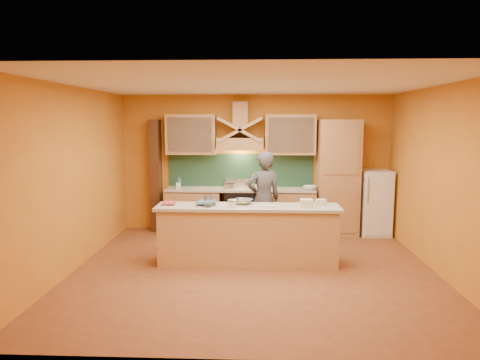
{
  "coord_description": "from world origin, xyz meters",
  "views": [
    {
      "loc": [
        0.05,
        -6.32,
        2.27
      ],
      "look_at": [
        -0.25,
        0.9,
        1.27
      ],
      "focal_mm": 32.0,
      "sensor_mm": 36.0,
      "label": 1
    }
  ],
  "objects_px": {
    "fridge": "(375,203)",
    "mixing_bowl": "(243,202)",
    "stove": "(240,211)",
    "kitchen_scale": "(232,204)",
    "person": "(263,199)"
  },
  "relations": [
    {
      "from": "fridge",
      "to": "mixing_bowl",
      "type": "bearing_deg",
      "value": -145.89
    },
    {
      "from": "fridge",
      "to": "kitchen_scale",
      "type": "bearing_deg",
      "value": -143.71
    },
    {
      "from": "fridge",
      "to": "mixing_bowl",
      "type": "relative_size",
      "value": 4.11
    },
    {
      "from": "fridge",
      "to": "kitchen_scale",
      "type": "relative_size",
      "value": 10.94
    },
    {
      "from": "person",
      "to": "stove",
      "type": "bearing_deg",
      "value": -79.68
    },
    {
      "from": "fridge",
      "to": "kitchen_scale",
      "type": "height_order",
      "value": "fridge"
    },
    {
      "from": "fridge",
      "to": "person",
      "type": "relative_size",
      "value": 0.75
    },
    {
      "from": "stove",
      "to": "kitchen_scale",
      "type": "xyz_separation_m",
      "value": [
        -0.04,
        -2.01,
        0.54
      ]
    },
    {
      "from": "mixing_bowl",
      "to": "fridge",
      "type": "bearing_deg",
      "value": 34.11
    },
    {
      "from": "kitchen_scale",
      "to": "stove",
      "type": "bearing_deg",
      "value": 81.29
    },
    {
      "from": "stove",
      "to": "fridge",
      "type": "distance_m",
      "value": 2.71
    },
    {
      "from": "kitchen_scale",
      "to": "fridge",
      "type": "bearing_deg",
      "value": 28.79
    },
    {
      "from": "person",
      "to": "kitchen_scale",
      "type": "relative_size",
      "value": 14.61
    },
    {
      "from": "fridge",
      "to": "mixing_bowl",
      "type": "distance_m",
      "value": 3.14
    },
    {
      "from": "mixing_bowl",
      "to": "kitchen_scale",
      "type": "bearing_deg",
      "value": -121.23
    }
  ]
}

